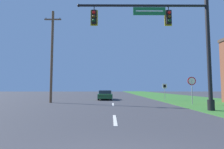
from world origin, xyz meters
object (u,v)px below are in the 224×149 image
object	(u,v)px
car_ahead	(105,95)
utility_pole_near	(52,55)
stop_sign	(192,84)
route_sign_post	(165,88)
signal_mast	(176,38)

from	to	relation	value
car_ahead	utility_pole_near	distance (m)	8.73
stop_sign	route_sign_post	distance (m)	5.61
signal_mast	stop_sign	distance (m)	6.17
route_sign_post	utility_pole_near	world-z (taller)	utility_pole_near
signal_mast	route_sign_post	distance (m)	10.77
signal_mast	utility_pole_near	bearing A→B (deg)	147.83
utility_pole_near	route_sign_post	bearing A→B (deg)	14.22
car_ahead	stop_sign	bearing A→B (deg)	-41.97
stop_sign	utility_pole_near	world-z (taller)	utility_pole_near
car_ahead	route_sign_post	world-z (taller)	route_sign_post
route_sign_post	signal_mast	bearing A→B (deg)	-102.44
car_ahead	utility_pole_near	world-z (taller)	utility_pole_near
signal_mast	car_ahead	xyz separation A→B (m)	(-5.22, 11.86, -4.27)
car_ahead	route_sign_post	distance (m)	7.71
stop_sign	route_sign_post	world-z (taller)	stop_sign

